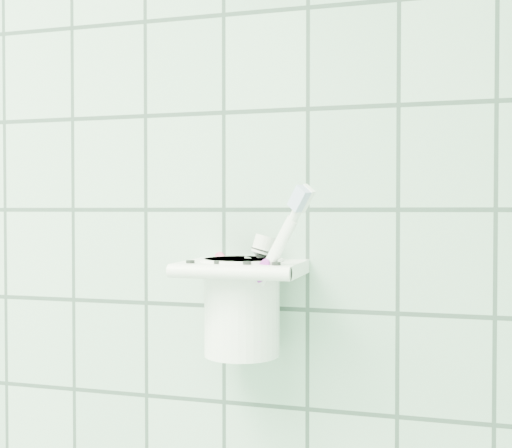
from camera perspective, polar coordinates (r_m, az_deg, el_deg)
holder_bracket at (r=0.71m, az=-1.21°, el=-4.08°), size 0.13×0.11×0.04m
cup at (r=0.72m, az=-1.26°, el=-7.04°), size 0.09×0.09×0.11m
toothbrush_pink at (r=0.72m, az=0.26°, el=-2.18°), size 0.10×0.07×0.21m
toothbrush_blue at (r=0.72m, az=-2.24°, el=-2.39°), size 0.05×0.10×0.21m
toothbrush_orange at (r=0.72m, az=-2.54°, el=-2.28°), size 0.10×0.07×0.20m
toothpaste_tube at (r=0.72m, az=-1.84°, el=-5.06°), size 0.06×0.03×0.14m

